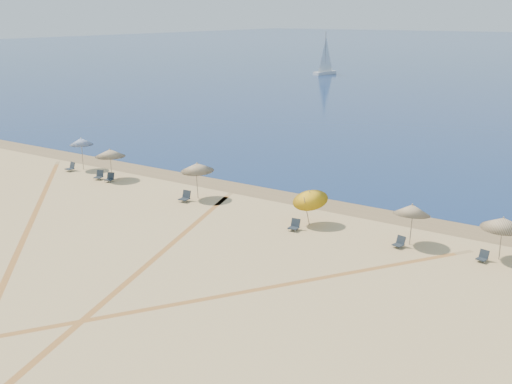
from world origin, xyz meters
TOP-DOWN VIEW (x-y plane):
  - wet_sand at (0.00, 24.00)m, footprint 500.00×500.00m
  - umbrella_0 at (-17.82, 21.35)m, footprint 1.90×1.90m
  - umbrella_1 at (-13.58, 20.43)m, footprint 2.29×2.29m
  - umbrella_2 at (-4.93, 20.19)m, footprint 2.27×2.30m
  - umbrella_3 at (4.09, 19.62)m, footprint 2.13×2.19m
  - umbrella_4 at (10.29, 19.84)m, footprint 2.01×2.06m
  - umbrella_5 at (14.90, 20.34)m, footprint 2.21×2.23m
  - chair_0 at (-18.25, 20.44)m, footprint 0.67×0.76m
  - chair_1 at (-14.41, 19.93)m, footprint 0.73×0.80m
  - chair_2 at (-13.21, 19.90)m, footprint 0.73×0.80m
  - chair_3 at (-5.20, 19.17)m, footprint 0.65×0.75m
  - chair_4 at (3.84, 18.32)m, footprint 0.60×0.69m
  - chair_5 at (9.97, 19.12)m, footprint 0.63×0.70m
  - chair_6 at (14.26, 19.61)m, footprint 0.58×0.65m
  - sailboat_0 at (-38.42, 103.25)m, footprint 2.67×5.95m
  - tire_tracks at (-1.87, 9.80)m, footprint 56.70×43.19m

SIDE VIEW (x-z plane):
  - tire_tracks at x=-1.87m, z-range 0.00..0.00m
  - wet_sand at x=0.00m, z-range 0.00..0.00m
  - chair_6 at x=14.26m, z-range -0.04..0.55m
  - chair_5 at x=9.97m, z-range -0.04..0.58m
  - chair_4 at x=3.84m, z-range -0.04..0.63m
  - chair_1 at x=-14.41m, z-range -0.04..0.64m
  - chair_2 at x=-13.21m, z-range -0.04..0.65m
  - chair_0 at x=-18.25m, z-range -0.04..0.66m
  - chair_3 at x=-5.20m, z-range -0.04..0.69m
  - umbrella_3 at x=4.09m, z-range 0.56..2.99m
  - umbrella_5 at x=14.90m, z-range 0.83..3.17m
  - umbrella_4 at x=10.29m, z-range 0.82..3.22m
  - umbrella_1 at x=-13.58m, z-range 0.87..3.28m
  - umbrella_2 at x=-4.93m, z-range 0.93..3.50m
  - umbrella_0 at x=-17.82m, z-range 0.98..3.64m
  - sailboat_0 at x=-38.42m, z-range -1.70..6.90m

